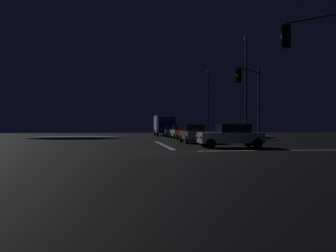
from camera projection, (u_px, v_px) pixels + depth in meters
ground at (177, 152)px, 20.90m from camera, size 120.00×120.00×0.10m
stop_line_north at (163, 145)px, 28.29m from camera, size 0.35×12.68×0.01m
centre_line_ns at (152, 139)px, 39.81m from camera, size 22.00×0.15×0.01m
crosswalk_bar_east at (302, 150)px, 21.80m from camera, size 12.68×0.40×0.01m
snow_bank_left_curb at (75, 138)px, 39.80m from camera, size 10.57×1.50×0.37m
snow_bank_right_curb at (236, 138)px, 36.90m from camera, size 8.25×1.50×0.60m
sedan_gray at (194, 134)px, 31.38m from camera, size 2.02×4.33×1.57m
sedan_red at (188, 132)px, 37.39m from camera, size 2.02×4.33×1.57m
sedan_white at (180, 132)px, 42.80m from camera, size 2.02×4.33×1.57m
sedan_blue at (172, 131)px, 49.30m from camera, size 2.02×4.33×1.57m
box_truck at (164, 125)px, 55.77m from camera, size 2.68×8.28×3.08m
sedan_silver_crossing at (231, 136)px, 24.54m from camera, size 4.33×2.02×1.57m
traffic_signal_ne at (251, 91)px, 28.42m from camera, size 2.81×2.81×6.05m
streetlamp_right_near at (246, 82)px, 34.88m from camera, size 0.44×0.44×9.96m
streetlamp_right_far at (208, 98)px, 50.76m from camera, size 0.44×0.44×9.21m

